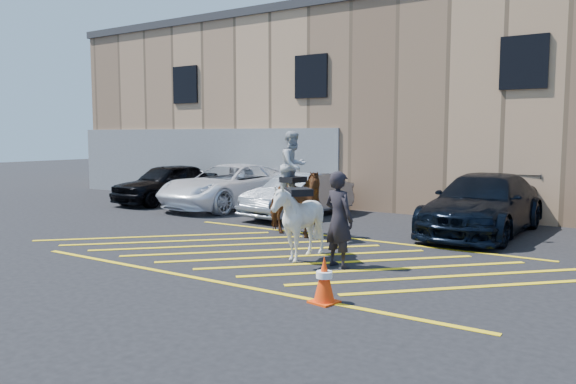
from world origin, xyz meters
The scene contains 11 objects.
ground centered at (0.00, 0.00, 0.00)m, with size 90.00×90.00×0.00m, color black.
car_black_suv centered at (-9.06, 4.93, 0.75)m, with size 1.77×4.40×1.50m, color black.
car_white_pickup centered at (-6.23, 5.19, 0.77)m, with size 2.55×5.53×1.54m, color white.
car_silver_sedan centered at (-3.04, 4.64, 0.68)m, with size 1.45×4.16×1.37m, color gray.
car_blue_suv centered at (2.59, 4.70, 0.77)m, with size 2.17×5.33×1.55m, color black.
handler centered at (1.22, -0.63, 0.94)m, with size 0.68×0.45×1.87m, color black.
warehouse centered at (-0.01, 11.99, 3.65)m, with size 32.42×10.20×7.30m.
hatching_zone centered at (0.00, -0.30, 0.01)m, with size 12.60×5.12×0.01m.
mounted_bay centered at (-1.35, 1.72, 1.07)m, with size 2.14×1.25×2.66m.
saddled_white centered at (0.25, -0.55, 0.80)m, with size 1.91×1.92×1.58m.
traffic_cone centered at (2.15, -2.83, 0.37)m, with size 0.44×0.44×0.73m.
Camera 1 is at (6.30, -10.12, 2.56)m, focal length 35.00 mm.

